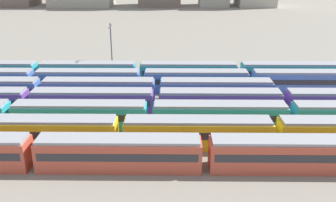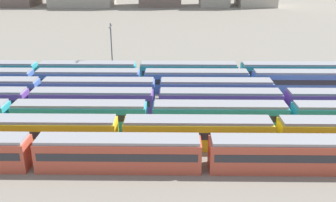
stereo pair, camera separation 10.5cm
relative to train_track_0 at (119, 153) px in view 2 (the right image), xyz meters
name	(u,v)px [view 2 (the right image)]	position (x,y,z in m)	size (l,w,h in m)	color
ground_plane	(1,113)	(-20.03, 15.60, -1.90)	(600.00, 600.00, 0.00)	gray
train_track_0	(119,153)	(0.00, 0.00, 0.00)	(55.80, 3.06, 3.75)	#BC4C38
train_track_1	(197,133)	(8.94, 5.20, 0.00)	(93.60, 3.06, 3.75)	yellow
train_track_2	(289,116)	(21.67, 10.40, 0.00)	(112.50, 3.06, 3.75)	teal
train_track_3	(220,102)	(12.87, 15.60, 0.00)	(93.60, 3.06, 3.75)	#6B429E
train_track_4	(99,90)	(-6.05, 20.80, 0.00)	(55.80, 3.06, 3.75)	#4C70BC
train_track_5	(142,80)	(0.51, 26.00, 0.00)	(74.70, 3.06, 3.75)	#4C70BC
train_track_6	(239,72)	(18.27, 31.20, 0.00)	(112.50, 3.06, 3.75)	teal
catenary_pole_1	(112,48)	(-5.89, 34.19, 3.90)	(0.24, 3.20, 10.51)	#4C4C51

